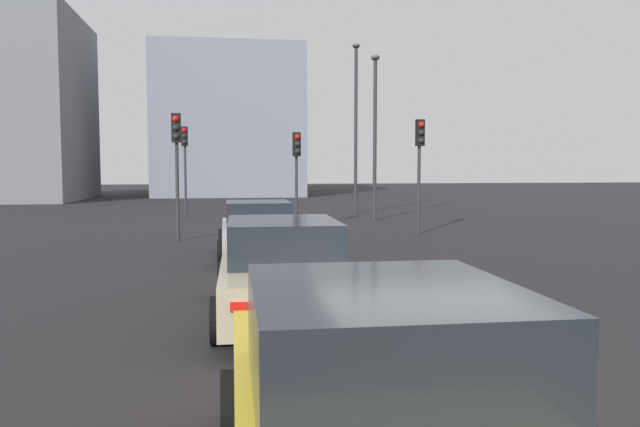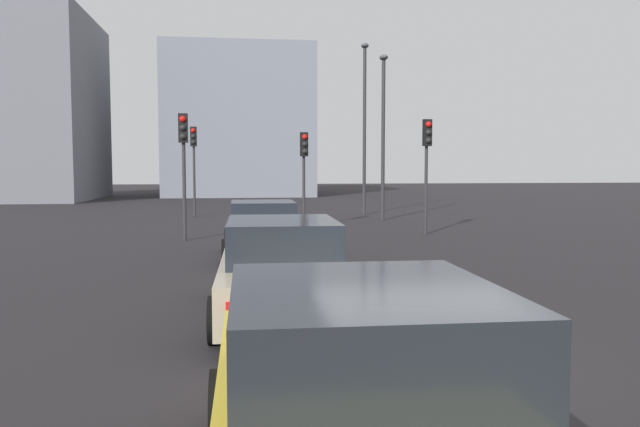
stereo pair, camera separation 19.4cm
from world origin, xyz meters
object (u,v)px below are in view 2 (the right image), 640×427
(car_beige_right_second, at_px, (282,269))
(street_lamp_kerbside, at_px, (383,123))
(traffic_light_far_left, at_px, (304,159))
(street_lamp_far, at_px, (365,116))
(traffic_light_far_right, at_px, (194,152))
(traffic_light_near_right, at_px, (183,149))
(car_yellow_right_third, at_px, (360,414))
(traffic_light_near_left, at_px, (427,152))
(car_silver_right_lead, at_px, (263,230))

(car_beige_right_second, height_order, street_lamp_kerbside, street_lamp_kerbside)
(traffic_light_far_left, height_order, street_lamp_far, street_lamp_far)
(street_lamp_kerbside, bearing_deg, traffic_light_far_right, 71.33)
(traffic_light_far_right, bearing_deg, traffic_light_near_right, 5.66)
(car_yellow_right_third, distance_m, street_lamp_far, 27.18)
(street_lamp_kerbside, xyz_separation_m, street_lamp_far, (3.44, 0.12, 0.59))
(traffic_light_near_left, distance_m, traffic_light_near_right, 8.10)
(car_beige_right_second, relative_size, traffic_light_near_right, 1.22)
(traffic_light_near_right, distance_m, street_lamp_far, 12.98)
(street_lamp_kerbside, bearing_deg, traffic_light_near_left, -178.94)
(traffic_light_far_right, distance_m, street_lamp_kerbside, 8.83)
(traffic_light_far_left, bearing_deg, car_yellow_right_third, -10.84)
(car_yellow_right_third, bearing_deg, car_silver_right_lead, 1.22)
(traffic_light_near_left, bearing_deg, street_lamp_far, 178.46)
(traffic_light_far_right, relative_size, street_lamp_kerbside, 0.58)
(car_beige_right_second, xyz_separation_m, car_yellow_right_third, (-5.77, -0.08, 0.03))
(car_yellow_right_third, distance_m, traffic_light_far_right, 25.93)
(car_silver_right_lead, distance_m, traffic_light_far_left, 8.07)
(traffic_light_near_left, xyz_separation_m, street_lamp_far, (9.45, 0.23, 1.98))
(traffic_light_far_left, bearing_deg, car_beige_right_second, -13.28)
(car_beige_right_second, distance_m, street_lamp_far, 21.66)
(traffic_light_near_left, distance_m, traffic_light_far_left, 4.82)
(car_silver_right_lead, relative_size, traffic_light_far_left, 1.12)
(traffic_light_far_right, height_order, street_lamp_far, street_lamp_far)
(street_lamp_far, bearing_deg, street_lamp_kerbside, -177.97)
(car_silver_right_lead, relative_size, car_beige_right_second, 0.84)
(car_yellow_right_third, relative_size, traffic_light_far_left, 1.16)
(car_yellow_right_third, height_order, traffic_light_near_left, traffic_light_near_left)
(car_beige_right_second, height_order, traffic_light_far_left, traffic_light_far_left)
(car_silver_right_lead, bearing_deg, traffic_light_far_left, -13.59)
(car_yellow_right_third, relative_size, street_lamp_far, 0.51)
(car_silver_right_lead, distance_m, car_yellow_right_third, 12.08)
(traffic_light_near_right, bearing_deg, traffic_light_far_left, 131.59)
(car_beige_right_second, xyz_separation_m, traffic_light_far_left, (13.92, -1.84, 1.88))
(street_lamp_far, bearing_deg, car_yellow_right_third, 168.36)
(car_silver_right_lead, distance_m, street_lamp_far, 15.83)
(traffic_light_near_left, xyz_separation_m, traffic_light_far_right, (8.82, 8.40, 0.17))
(traffic_light_near_left, height_order, street_lamp_far, street_lamp_far)
(car_silver_right_lead, distance_m, traffic_light_near_right, 5.14)
(traffic_light_near_right, bearing_deg, traffic_light_far_right, -176.84)
(car_beige_right_second, xyz_separation_m, street_lamp_kerbside, (17.12, -5.63, 3.48))
(car_silver_right_lead, distance_m, street_lamp_kerbside, 12.70)
(car_beige_right_second, xyz_separation_m, traffic_light_near_right, (10.38, 2.32, 2.12))
(car_yellow_right_third, relative_size, traffic_light_far_right, 1.00)
(street_lamp_far, bearing_deg, car_beige_right_second, 165.00)
(traffic_light_near_left, bearing_deg, traffic_light_far_right, -139.35)
(car_yellow_right_third, relative_size, traffic_light_near_right, 1.06)
(traffic_light_near_right, bearing_deg, car_silver_right_lead, 30.46)
(traffic_light_near_left, bearing_deg, traffic_light_near_right, -87.85)
(street_lamp_kerbside, bearing_deg, car_silver_right_lead, 152.33)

